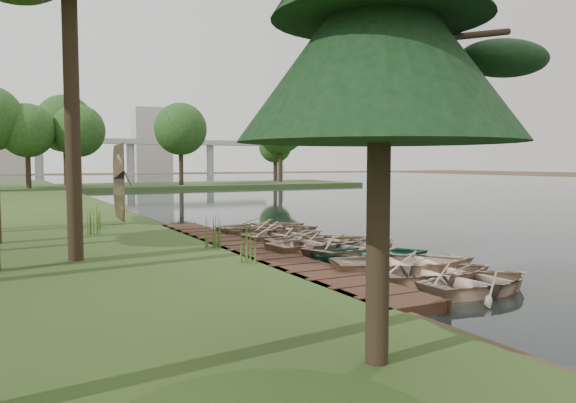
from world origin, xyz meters
name	(u,v)px	position (x,y,z in m)	size (l,w,h in m)	color
ground	(295,254)	(0.00, 0.00, 0.00)	(300.00, 300.00, 0.00)	#3D2F1D
water	(484,196)	(30.00, 20.00, 0.03)	(130.00, 200.00, 0.05)	black
boardwalk	(251,253)	(-1.60, 0.00, 0.15)	(1.60, 16.00, 0.30)	#372015
peninsula	(155,186)	(8.00, 50.00, 0.23)	(50.00, 14.00, 0.45)	#2E421D
far_trees	(125,133)	(4.67, 50.00, 6.43)	(45.60, 5.60, 8.80)	black
bridge	(96,145)	(12.31, 120.00, 7.08)	(95.90, 4.00, 8.60)	#A5A5A0
building_a	(151,141)	(30.00, 140.00, 9.00)	(10.00, 8.00, 18.00)	#A5A5A0
building_b	(11,151)	(-5.00, 145.00, 6.00)	(8.00, 8.00, 12.00)	#A5A5A0
rowboat_0	(481,278)	(1.08, -6.99, 0.38)	(2.28, 3.19, 0.66)	#CEB195
rowboat_1	(438,269)	(0.89, -5.77, 0.39)	(2.37, 3.32, 0.69)	#CEB195
rowboat_2	(406,260)	(0.82, -4.65, 0.46)	(2.83, 3.97, 0.82)	#CEB195
rowboat_3	(371,252)	(0.96, -2.91, 0.42)	(2.55, 3.57, 0.74)	#2E8068
rowboat_4	(357,244)	(1.29, -1.72, 0.47)	(2.87, 4.01, 0.83)	#CEB195
rowboat_5	(325,241)	(0.77, -0.59, 0.47)	(2.87, 4.02, 0.83)	#CEB195
rowboat_6	(312,238)	(1.03, 0.71, 0.39)	(2.34, 3.28, 0.68)	#CEB195
rowboat_7	(286,233)	(0.84, 2.32, 0.39)	(2.37, 3.32, 0.69)	#CEB195
rowboat_8	(273,228)	(0.99, 3.68, 0.44)	(2.70, 3.78, 0.78)	#CEB195
rowboat_9	(264,225)	(0.96, 4.53, 0.45)	(2.76, 3.87, 0.80)	#CEB195
stored_rowboat	(123,215)	(-3.73, 9.39, 0.67)	(2.58, 3.61, 0.75)	#CEB195
reeds_0	(252,243)	(-2.60, -2.30, 0.83)	(0.60, 0.60, 1.06)	#3F661E
reeds_1	(213,230)	(-2.60, 0.80, 0.86)	(0.60, 0.60, 1.12)	#3F661E
reeds_2	(93,221)	(-5.50, 5.98, 0.80)	(0.60, 0.60, 0.99)	#3F661E
reeds_3	(100,216)	(-4.96, 7.86, 0.81)	(0.60, 0.60, 1.01)	#3F661E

